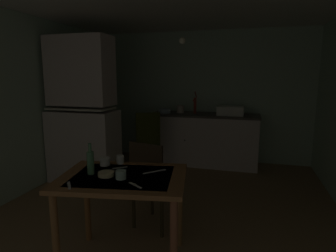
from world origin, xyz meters
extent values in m
plane|color=#906F4C|center=(0.00, 0.00, 0.00)|extent=(5.28, 5.28, 0.00)
cube|color=#B0CBB5|center=(0.00, 2.19, 1.18)|extent=(4.03, 0.10, 2.35)
cube|color=#ACC9B3|center=(-2.02, 0.00, 1.18)|extent=(0.10, 4.38, 2.35)
cube|color=silver|center=(-1.45, 0.52, 0.53)|extent=(0.99, 0.51, 1.05)
cube|color=silver|center=(-1.45, 0.52, 1.62)|extent=(0.91, 0.43, 0.97)
cube|color=silver|center=(-1.45, 0.49, 1.10)|extent=(0.89, 0.46, 0.02)
cube|color=silver|center=(0.13, 1.82, 0.43)|extent=(1.86, 0.60, 0.87)
cube|color=#504943|center=(0.13, 1.82, 0.88)|extent=(1.89, 0.63, 0.03)
sphere|color=#2D2823|center=(-0.14, 1.51, 0.48)|extent=(0.02, 0.02, 0.02)
cube|color=white|center=(0.58, 1.82, 0.97)|extent=(0.44, 0.34, 0.15)
cube|color=black|center=(0.58, 1.82, 1.04)|extent=(0.38, 0.28, 0.01)
cylinder|color=maroon|center=(-0.04, 1.87, 1.04)|extent=(0.05, 0.05, 0.28)
cylinder|color=maroon|center=(-0.04, 1.80, 1.14)|extent=(0.03, 0.12, 0.03)
cylinder|color=#9F2B25|center=(-0.04, 1.93, 1.23)|extent=(0.02, 0.16, 0.12)
cylinder|color=#9EB2C6|center=(-0.58, 1.77, 0.93)|extent=(0.22, 0.22, 0.07)
cylinder|color=beige|center=(-0.31, 1.87, 0.96)|extent=(0.13, 0.13, 0.14)
cube|color=brown|center=(-0.08, -1.11, 0.75)|extent=(1.10, 0.88, 0.04)
cube|color=silver|center=(-0.08, -1.11, 0.77)|extent=(0.86, 0.69, 0.00)
cylinder|color=brown|center=(-0.46, -1.48, 0.37)|extent=(0.06, 0.06, 0.73)
cylinder|color=brown|center=(0.41, -1.33, 0.37)|extent=(0.06, 0.06, 0.73)
cylinder|color=brown|center=(-0.56, -0.89, 0.37)|extent=(0.06, 0.06, 0.73)
cylinder|color=brown|center=(0.30, -0.74, 0.37)|extent=(0.06, 0.06, 0.73)
cube|color=#332B14|center=(-0.01, -0.45, 0.43)|extent=(0.49, 0.49, 0.03)
cube|color=#332618|center=(-0.06, -0.63, 0.68)|extent=(0.37, 0.12, 0.48)
cylinder|color=#332B14|center=(0.20, -0.33, 0.21)|extent=(0.04, 0.04, 0.41)
cylinder|color=#332B14|center=(-0.13, -0.24, 0.21)|extent=(0.04, 0.04, 0.41)
cylinder|color=#332B14|center=(0.11, -0.66, 0.21)|extent=(0.04, 0.04, 0.41)
cylinder|color=#332B14|center=(-0.22, -0.57, 0.21)|extent=(0.04, 0.04, 0.41)
cube|color=#302D0D|center=(-0.71, 1.20, 0.44)|extent=(0.54, 0.54, 0.03)
cube|color=#2C3009|center=(-0.63, 1.03, 0.72)|extent=(0.35, 0.19, 0.54)
cylinder|color=#302D0D|center=(-0.63, 1.43, 0.21)|extent=(0.04, 0.04, 0.42)
cylinder|color=#302D0D|center=(-0.94, 1.28, 0.21)|extent=(0.04, 0.04, 0.42)
cylinder|color=#302D0D|center=(-0.48, 1.12, 0.21)|extent=(0.04, 0.04, 0.42)
cylinder|color=#302D0D|center=(-0.79, 0.97, 0.21)|extent=(0.04, 0.04, 0.42)
cylinder|color=beige|center=(-0.20, -1.15, 0.79)|extent=(0.13, 0.13, 0.03)
cylinder|color=#ADD1C1|center=(-0.06, -1.18, 0.80)|extent=(0.08, 0.08, 0.07)
cylinder|color=white|center=(-0.23, -0.82, 0.81)|extent=(0.07, 0.07, 0.08)
cylinder|color=white|center=(-0.34, -0.91, 0.81)|extent=(0.09, 0.09, 0.07)
cylinder|color=#4C7F56|center=(-0.34, -1.14, 0.86)|extent=(0.06, 0.06, 0.19)
cylinder|color=#4C7F56|center=(-0.34, -1.14, 0.99)|extent=(0.03, 0.03, 0.07)
cube|color=silver|center=(0.14, -0.95, 0.77)|extent=(0.16, 0.16, 0.00)
cube|color=beige|center=(-0.36, -1.41, 0.77)|extent=(0.11, 0.13, 0.00)
cube|color=beige|center=(-0.18, -0.94, 0.77)|extent=(0.11, 0.10, 0.00)
cube|color=beige|center=(0.10, -1.28, 0.77)|extent=(0.14, 0.10, 0.00)
sphere|color=#F9EFCC|center=(0.07, 0.32, 1.97)|extent=(0.08, 0.08, 0.08)
camera|label=1|loc=(0.86, -3.10, 1.56)|focal=30.44mm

